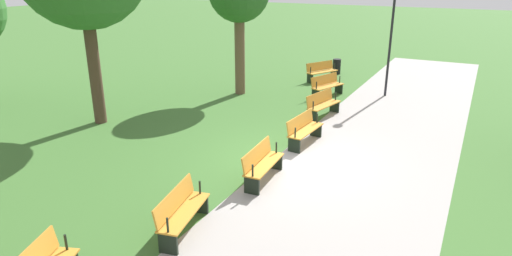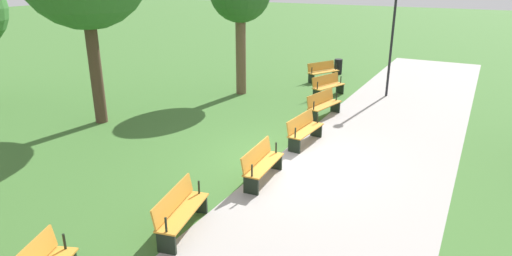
# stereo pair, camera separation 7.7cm
# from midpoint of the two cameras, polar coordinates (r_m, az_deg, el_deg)

# --- Properties ---
(ground_plane) EXTENTS (120.00, 120.00, 0.00)m
(ground_plane) POSITION_cam_midpoint_polar(r_m,az_deg,el_deg) (12.17, 4.41, -4.30)
(ground_plane) COLOR #3D6B2D
(path_paving) EXTENTS (34.39, 4.60, 0.01)m
(path_paving) POSITION_cam_midpoint_polar(r_m,az_deg,el_deg) (11.63, 13.01, -5.96)
(path_paving) COLOR #A39E99
(path_paving) RESTS_ON ground
(bench_0) EXTENTS (1.67, 1.19, 0.89)m
(bench_0) POSITION_cam_midpoint_polar(r_m,az_deg,el_deg) (21.28, 8.78, 7.33)
(bench_0) COLOR orange
(bench_0) RESTS_ON ground
(bench_1) EXTENTS (1.71, 1.01, 0.89)m
(bench_1) POSITION_cam_midpoint_polar(r_m,az_deg,el_deg) (18.56, 9.43, 5.48)
(bench_1) COLOR orange
(bench_1) RESTS_ON ground
(bench_2) EXTENTS (1.71, 0.80, 0.89)m
(bench_2) POSITION_cam_midpoint_polar(r_m,az_deg,el_deg) (15.86, 8.88, 3.08)
(bench_2) COLOR orange
(bench_2) RESTS_ON ground
(bench_3) EXTENTS (1.67, 0.59, 0.89)m
(bench_3) POSITION_cam_midpoint_polar(r_m,az_deg,el_deg) (13.25, 6.45, -0.16)
(bench_3) COLOR orange
(bench_3) RESTS_ON ground
(bench_4) EXTENTS (1.67, 0.59, 0.89)m
(bench_4) POSITION_cam_midpoint_polar(r_m,az_deg,el_deg) (10.86, 0.92, -4.60)
(bench_4) COLOR orange
(bench_4) RESTS_ON ground
(bench_5) EXTENTS (1.71, 0.80, 0.89)m
(bench_5) POSITION_cam_midpoint_polar(r_m,az_deg,el_deg) (8.96, -9.60, -10.52)
(bench_5) COLOR orange
(bench_5) RESTS_ON ground
(lamp_post) EXTENTS (0.32, 0.32, 4.44)m
(lamp_post) POSITION_cam_midpoint_polar(r_m,az_deg,el_deg) (18.78, 17.61, 13.02)
(lamp_post) COLOR black
(lamp_post) RESTS_ON ground
(trash_bin) EXTENTS (0.41, 0.41, 0.76)m
(trash_bin) POSITION_cam_midpoint_polar(r_m,az_deg,el_deg) (22.89, 10.74, 7.86)
(trash_bin) COLOR black
(trash_bin) RESTS_ON ground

